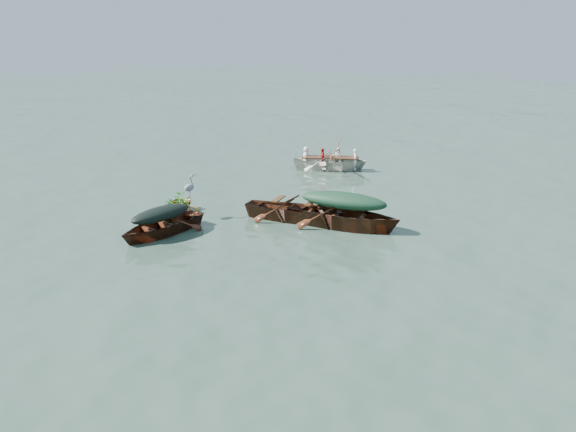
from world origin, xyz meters
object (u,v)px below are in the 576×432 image
object	(u,v)px
green_tarp_boat	(343,228)
yellow_dinghy	(174,218)
dark_covered_boat	(162,234)
rowed_boat	(330,170)
open_wooden_boat	(295,221)
heron	(189,192)

from	to	relation	value
green_tarp_boat	yellow_dinghy	bearing A→B (deg)	104.65
dark_covered_boat	rowed_boat	world-z (taller)	rowed_boat
yellow_dinghy	open_wooden_boat	size ratio (longest dim) A/B	0.67
yellow_dinghy	green_tarp_boat	bearing A→B (deg)	-5.40
yellow_dinghy	dark_covered_boat	xyz separation A→B (m)	(0.90, -1.34, 0.00)
green_tarp_boat	rowed_boat	xyz separation A→B (m)	(-4.44, 6.54, 0.00)
dark_covered_boat	open_wooden_boat	distance (m)	4.25
green_tarp_boat	rowed_boat	bearing A→B (deg)	23.69
rowed_boat	open_wooden_boat	bearing A→B (deg)	172.40
yellow_dinghy	green_tarp_boat	world-z (taller)	green_tarp_boat
heron	open_wooden_boat	bearing A→B (deg)	-0.12
open_wooden_boat	heron	xyz separation A→B (m)	(-2.97, -1.75, 0.88)
green_tarp_boat	rowed_boat	world-z (taller)	green_tarp_boat
open_wooden_boat	rowed_boat	distance (m)	7.40
dark_covered_boat	rowed_boat	size ratio (longest dim) A/B	0.83
green_tarp_boat	open_wooden_boat	bearing A→B (deg)	90.00
yellow_dinghy	dark_covered_boat	bearing A→B (deg)	-86.85
yellow_dinghy	dark_covered_boat	distance (m)	1.62
open_wooden_boat	rowed_boat	size ratio (longest dim) A/B	1.01
yellow_dinghy	rowed_boat	xyz separation A→B (m)	(0.61, 8.91, 0.00)
dark_covered_boat	rowed_boat	distance (m)	10.26
yellow_dinghy	open_wooden_boat	bearing A→B (deg)	0.62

